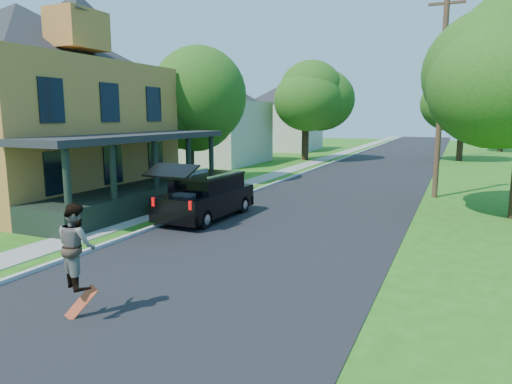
% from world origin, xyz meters
% --- Properties ---
extents(ground, '(140.00, 140.00, 0.00)m').
position_xyz_m(ground, '(0.00, 0.00, 0.00)').
color(ground, '#2A5D12').
rests_on(ground, ground).
extents(street, '(8.00, 120.00, 0.02)m').
position_xyz_m(street, '(0.00, 20.00, 0.00)').
color(street, black).
rests_on(street, ground).
extents(curb, '(0.15, 120.00, 0.12)m').
position_xyz_m(curb, '(-4.05, 20.00, 0.00)').
color(curb, '#A9A9A3').
rests_on(curb, ground).
extents(sidewalk, '(1.30, 120.00, 0.03)m').
position_xyz_m(sidewalk, '(-5.60, 20.00, 0.00)').
color(sidewalk, gray).
rests_on(sidewalk, ground).
extents(front_walk, '(6.50, 1.20, 0.03)m').
position_xyz_m(front_walk, '(-9.50, 6.00, 0.00)').
color(front_walk, gray).
rests_on(front_walk, ground).
extents(main_house, '(15.56, 15.56, 10.10)m').
position_xyz_m(main_house, '(-12.80, 5.99, 4.92)').
color(main_house, '#B57F35').
rests_on(main_house, ground).
extents(neighbor_house_mid, '(12.78, 12.78, 8.30)m').
position_xyz_m(neighbor_house_mid, '(-13.50, 24.00, 4.19)').
color(neighbor_house_mid, '#AEAC9A').
rests_on(neighbor_house_mid, ground).
extents(neighbor_house_far, '(12.78, 12.78, 8.30)m').
position_xyz_m(neighbor_house_far, '(-13.50, 40.00, 4.19)').
color(neighbor_house_far, '#AEAC9A').
rests_on(neighbor_house_far, ground).
extents(black_suv, '(1.95, 4.88, 2.26)m').
position_xyz_m(black_suv, '(-3.20, 5.55, 0.86)').
color(black_suv, black).
rests_on(black_suv, ground).
extents(skateboarder, '(0.97, 0.88, 1.61)m').
position_xyz_m(skateboarder, '(-1.00, -3.00, 1.46)').
color(skateboarder, black).
rests_on(skateboarder, ground).
extents(skateboard, '(0.51, 0.43, 0.66)m').
position_xyz_m(skateboard, '(-1.04, -2.94, 0.28)').
color(skateboard, '#AD330E').
rests_on(skateboard, ground).
extents(tree_left_mid, '(6.11, 5.93, 7.82)m').
position_xyz_m(tree_left_mid, '(-8.94, 13.58, 4.97)').
color(tree_left_mid, black).
rests_on(tree_left_mid, ground).
extents(tree_left_far, '(7.22, 7.40, 9.10)m').
position_xyz_m(tree_left_far, '(-7.01, 29.49, 5.97)').
color(tree_left_far, black).
rests_on(tree_left_far, ground).
extents(tree_right_mid, '(6.39, 6.23, 8.69)m').
position_xyz_m(tree_right_mid, '(5.46, 34.18, 5.52)').
color(tree_right_mid, black).
rests_on(tree_right_mid, ground).
extents(tree_right_far, '(7.36, 7.17, 8.85)m').
position_xyz_m(tree_right_far, '(9.50, 46.97, 5.63)').
color(tree_right_far, black).
rests_on(tree_right_far, ground).
extents(utility_pole_near, '(1.57, 0.26, 9.43)m').
position_xyz_m(utility_pole_near, '(4.50, 13.99, 4.86)').
color(utility_pole_near, '#493622').
rests_on(utility_pole_near, ground).
extents(utility_pole_far, '(1.49, 0.26, 7.54)m').
position_xyz_m(utility_pole_far, '(5.62, 39.31, 3.90)').
color(utility_pole_far, '#493622').
rests_on(utility_pole_far, ground).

